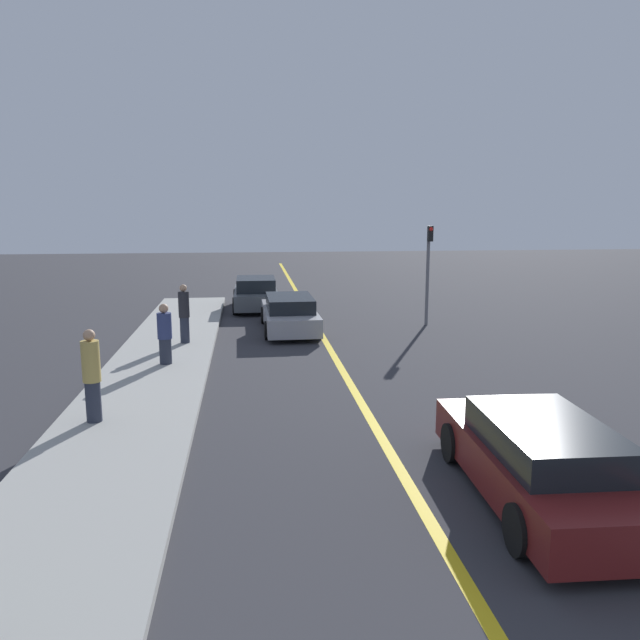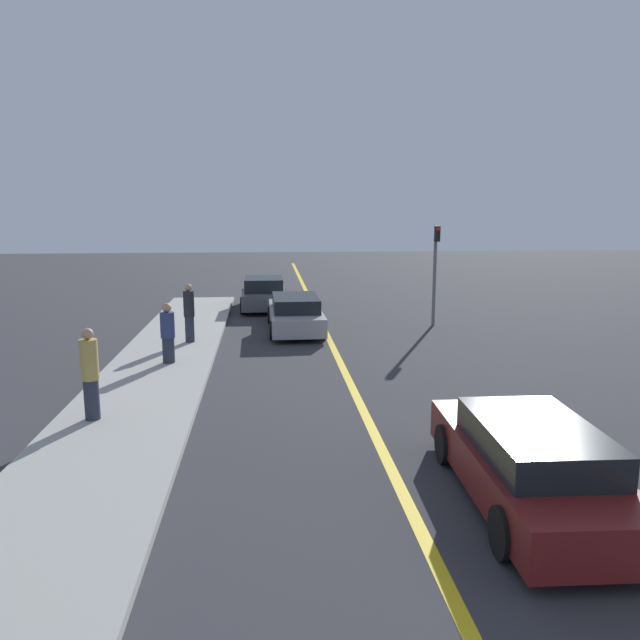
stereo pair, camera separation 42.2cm
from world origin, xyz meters
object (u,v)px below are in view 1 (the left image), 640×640
car_ahead_center (290,314)px  car_far_distant (256,294)px  pedestrian_far_standing (165,334)px  pedestrian_by_sign (184,314)px  car_near_right_lane (538,460)px  pedestrian_mid_group (92,376)px  traffic_light (428,264)px

car_ahead_center → car_far_distant: 4.89m
pedestrian_far_standing → pedestrian_by_sign: pedestrian_by_sign is taller
car_near_right_lane → pedestrian_mid_group: 8.28m
pedestrian_far_standing → traffic_light: traffic_light is taller
car_near_right_lane → pedestrian_far_standing: pedestrian_far_standing is taller
pedestrian_mid_group → car_near_right_lane: bearing=-28.4°
pedestrian_by_sign → traffic_light: traffic_light is taller
pedestrian_far_standing → car_far_distant: bearing=75.1°
pedestrian_mid_group → pedestrian_by_sign: size_ratio=1.02×
car_ahead_center → pedestrian_mid_group: size_ratio=2.59×
car_near_right_lane → car_far_distant: 18.45m
car_near_right_lane → car_ahead_center: (-2.79, 13.27, -0.03)m
car_near_right_lane → pedestrian_by_sign: bearing=121.1°
pedestrian_far_standing → traffic_light: size_ratio=0.45×
car_near_right_lane → pedestrian_far_standing: 10.62m
car_far_distant → pedestrian_far_standing: (-2.56, -9.60, 0.29)m
car_ahead_center → pedestrian_mid_group: (-4.48, -9.33, 0.47)m
car_far_distant → traffic_light: (6.20, -4.29, 1.59)m
car_near_right_lane → traffic_light: bearing=82.3°
pedestrian_far_standing → car_ahead_center: bearing=52.8°
car_far_distant → traffic_light: bearing=-35.0°
car_near_right_lane → pedestrian_mid_group: (-7.27, 3.93, 0.44)m
pedestrian_by_sign → pedestrian_mid_group: bearing=-98.6°
car_ahead_center → pedestrian_by_sign: bearing=-147.8°
car_near_right_lane → pedestrian_by_sign: pedestrian_by_sign is taller
pedestrian_far_standing → pedestrian_by_sign: 2.63m
pedestrian_mid_group → pedestrian_by_sign: pedestrian_mid_group is taller
car_near_right_lane → car_far_distant: (-3.89, 18.03, 0.03)m
traffic_light → car_near_right_lane: bearing=-99.5°
pedestrian_mid_group → pedestrian_far_standing: 4.58m
pedestrian_mid_group → pedestrian_by_sign: (1.08, 7.11, -0.01)m
car_far_distant → pedestrian_by_sign: pedestrian_by_sign is taller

